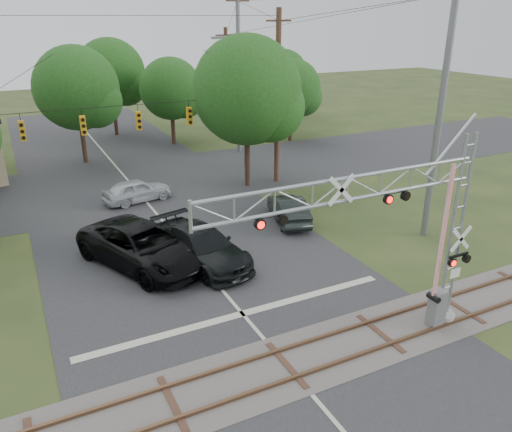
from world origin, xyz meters
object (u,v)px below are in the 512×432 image
pickup_black (144,246)px  streetlight (243,95)px  car_dark (202,246)px  sedan_silver (137,190)px  crossing_gantry (393,227)px  traffic_signal_span (153,111)px

pickup_black → streetlight: size_ratio=0.72×
car_dark → sedan_silver: 9.88m
pickup_black → streetlight: (11.24, 12.91, 4.52)m
car_dark → sedan_silver: bearing=80.4°
crossing_gantry → streetlight: 23.31m
car_dark → streetlight: bearing=44.7°
crossing_gantry → sedan_silver: 19.44m
crossing_gantry → streetlight: streetlight is taller
traffic_signal_span → sedan_silver: 5.12m
traffic_signal_span → pickup_black: size_ratio=2.73×
pickup_black → car_dark: (2.50, -1.02, -0.10)m
sedan_silver → streetlight: 11.27m
traffic_signal_span → crossing_gantry: bearing=-81.5°
pickup_black → sedan_silver: size_ratio=1.65×
crossing_gantry → sedan_silver: bearing=102.5°
streetlight → traffic_signal_span: bearing=-151.6°
pickup_black → car_dark: bearing=-45.6°
streetlight → sedan_silver: bearing=-156.5°
car_dark → pickup_black: bearing=144.6°
traffic_signal_span → car_dark: 10.76m
traffic_signal_span → pickup_black: 10.30m
pickup_black → sedan_silver: (1.89, 8.84, -0.25)m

